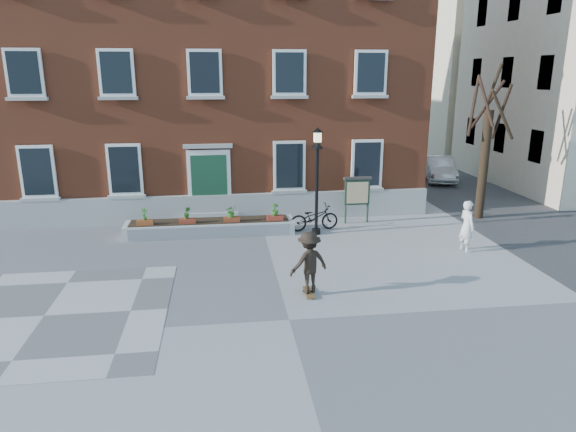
{
  "coord_description": "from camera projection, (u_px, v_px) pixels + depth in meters",
  "views": [
    {
      "loc": [
        -1.51,
        -11.25,
        5.83
      ],
      "look_at": [
        0.5,
        4.0,
        1.5
      ],
      "focal_mm": 32.0,
      "sensor_mm": 36.0,
      "label": 1
    }
  ],
  "objects": [
    {
      "name": "bicycle",
      "position": [
        314.0,
        218.0,
        19.46
      ],
      "size": [
        1.97,
        0.92,
        1.0
      ],
      "primitive_type": "imported",
      "rotation": [
        0.0,
        0.0,
        1.71
      ],
      "color": "black",
      "rests_on": "ground"
    },
    {
      "name": "brick_building",
      "position": [
        207.0,
        61.0,
        23.88
      ],
      "size": [
        18.4,
        10.85,
        12.6
      ],
      "color": "brown",
      "rests_on": "ground"
    },
    {
      "name": "checker_patch",
      "position": [
        44.0,
        316.0,
        12.7
      ],
      "size": [
        6.0,
        6.0,
        0.01
      ],
      "primitive_type": "cube",
      "color": "#565658",
      "rests_on": "ground"
    },
    {
      "name": "lamp_post",
      "position": [
        317.0,
        167.0,
        18.46
      ],
      "size": [
        0.4,
        0.4,
        3.93
      ],
      "color": "black",
      "rests_on": "ground"
    },
    {
      "name": "parked_car",
      "position": [
        439.0,
        168.0,
        28.4
      ],
      "size": [
        2.42,
        4.29,
        1.34
      ],
      "primitive_type": "imported",
      "rotation": [
        0.0,
        0.0,
        -0.26
      ],
      "color": "silver",
      "rests_on": "ground"
    },
    {
      "name": "bystander",
      "position": [
        467.0,
        226.0,
        17.13
      ],
      "size": [
        0.53,
        0.7,
        1.74
      ],
      "primitive_type": "imported",
      "rotation": [
        0.0,
        0.0,
        1.76
      ],
      "color": "white",
      "rests_on": "ground"
    },
    {
      "name": "bare_tree",
      "position": [
        485.0,
        151.0,
        20.52
      ],
      "size": [
        1.83,
        1.83,
        6.16
      ],
      "color": "black",
      "rests_on": "ground"
    },
    {
      "name": "notice_board",
      "position": [
        357.0,
        192.0,
        20.2
      ],
      "size": [
        1.1,
        0.16,
        1.87
      ],
      "color": "#1B3724",
      "rests_on": "ground"
    },
    {
      "name": "planter_assembly",
      "position": [
        210.0,
        226.0,
        19.02
      ],
      "size": [
        6.2,
        1.12,
        1.15
      ],
      "color": "silver",
      "rests_on": "ground"
    },
    {
      "name": "side_street",
      "position": [
        534.0,
        52.0,
        31.74
      ],
      "size": [
        15.2,
        36.0,
        14.5
      ],
      "color": "#3C3C3F",
      "rests_on": "ground"
    },
    {
      "name": "skateboarder",
      "position": [
        309.0,
        262.0,
        13.7
      ],
      "size": [
        1.25,
        0.98,
        1.78
      ],
      "color": "brown",
      "rests_on": "ground"
    },
    {
      "name": "ground",
      "position": [
        289.0,
        320.0,
        12.51
      ],
      "size": [
        100.0,
        100.0,
        0.0
      ],
      "primitive_type": "plane",
      "color": "gray",
      "rests_on": "ground"
    }
  ]
}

